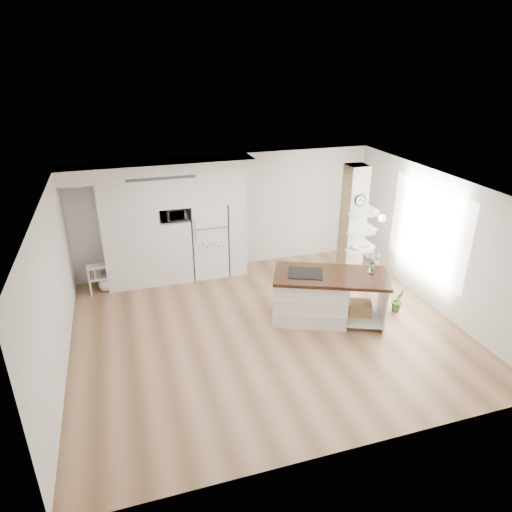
{
  "coord_description": "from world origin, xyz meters",
  "views": [
    {
      "loc": [
        -2.34,
        -6.85,
        4.74
      ],
      "look_at": [
        0.06,
        0.9,
        1.12
      ],
      "focal_mm": 32.0,
      "sensor_mm": 36.0,
      "label": 1
    }
  ],
  "objects_px": {
    "kitchen_island": "(317,295)",
    "floor_plant_a": "(398,300)",
    "bookshelf": "(103,279)",
    "refrigerator": "(208,239)"
  },
  "relations": [
    {
      "from": "refrigerator",
      "to": "bookshelf",
      "type": "height_order",
      "value": "refrigerator"
    },
    {
      "from": "kitchen_island",
      "to": "bookshelf",
      "type": "relative_size",
      "value": 3.72
    },
    {
      "from": "refrigerator",
      "to": "floor_plant_a",
      "type": "bearing_deg",
      "value": -40.95
    },
    {
      "from": "bookshelf",
      "to": "floor_plant_a",
      "type": "relative_size",
      "value": 1.33
    },
    {
      "from": "kitchen_island",
      "to": "floor_plant_a",
      "type": "relative_size",
      "value": 4.95
    },
    {
      "from": "refrigerator",
      "to": "floor_plant_a",
      "type": "height_order",
      "value": "refrigerator"
    },
    {
      "from": "bookshelf",
      "to": "floor_plant_a",
      "type": "distance_m",
      "value": 6.19
    },
    {
      "from": "refrigerator",
      "to": "floor_plant_a",
      "type": "distance_m",
      "value": 4.32
    },
    {
      "from": "kitchen_island",
      "to": "floor_plant_a",
      "type": "bearing_deg",
      "value": 14.97
    },
    {
      "from": "refrigerator",
      "to": "kitchen_island",
      "type": "bearing_deg",
      "value": -58.55
    }
  ]
}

